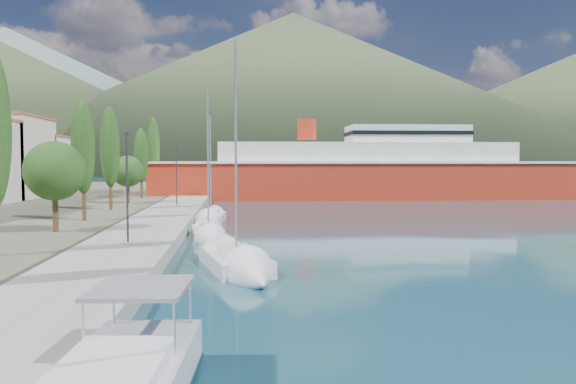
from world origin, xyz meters
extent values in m
plane|color=#174151|center=(0.00, 120.00, 0.00)|extent=(1400.00, 1400.00, 0.00)
cube|color=gray|center=(-9.00, 26.00, 0.40)|extent=(5.00, 88.00, 0.80)
cone|color=slate|center=(-250.00, 620.00, 75.00)|extent=(640.00, 640.00, 150.00)
cone|color=slate|center=(80.00, 680.00, 90.00)|extent=(760.00, 760.00, 180.00)
cone|color=#3D4C2E|center=(40.00, 400.00, 57.50)|extent=(480.00, 480.00, 115.00)
cube|color=beige|center=(-32.00, 55.00, 5.70)|extent=(9.00, 13.00, 10.00)
cube|color=#9E5138|center=(-32.00, 55.00, 10.85)|extent=(9.20, 13.20, 0.30)
cube|color=white|center=(-32.00, 66.00, 4.70)|extent=(9.00, 10.00, 8.00)
cube|color=#9E5138|center=(-32.00, 66.00, 8.85)|extent=(9.20, 10.20, 0.30)
cylinder|color=#47301E|center=(-14.69, 19.25, 1.91)|extent=(0.36, 0.36, 2.42)
sphere|color=#244518|center=(-14.69, 19.25, 4.66)|extent=(3.87, 3.87, 3.87)
cylinder|color=#47301E|center=(-14.69, 26.16, 1.73)|extent=(0.30, 0.30, 2.05)
ellipsoid|color=#244518|center=(-14.69, 26.16, 6.39)|extent=(1.80, 1.80, 7.27)
cylinder|color=#47301E|center=(-14.69, 35.49, 1.76)|extent=(0.30, 0.30, 2.13)
ellipsoid|color=#244518|center=(-14.69, 35.49, 6.59)|extent=(1.80, 1.80, 7.54)
cylinder|color=#47301E|center=(-14.69, 43.93, 1.77)|extent=(0.36, 0.36, 2.13)
sphere|color=#244518|center=(-14.69, 43.93, 4.19)|extent=(3.41, 3.41, 3.41)
cylinder|color=#47301E|center=(-14.69, 52.76, 1.65)|extent=(0.30, 0.30, 1.91)
ellipsoid|color=#244518|center=(-14.69, 52.76, 5.99)|extent=(1.80, 1.80, 6.76)
cylinder|color=#47301E|center=(-14.69, 63.44, 1.89)|extent=(0.30, 0.30, 2.39)
ellipsoid|color=#244518|center=(-14.69, 63.44, 7.33)|extent=(1.80, 1.80, 8.47)
cylinder|color=#2D2D33|center=(-9.00, 13.36, 3.80)|extent=(0.12, 0.12, 6.00)
cube|color=#2D2D33|center=(-9.00, 13.61, 6.80)|extent=(0.15, 0.50, 0.12)
cylinder|color=#2D2D33|center=(-9.00, 39.41, 3.80)|extent=(0.12, 0.12, 6.00)
cube|color=#2D2D33|center=(-9.00, 39.66, 6.80)|extent=(0.15, 0.50, 0.12)
cube|color=silver|center=(-5.38, -7.57, 1.34)|extent=(2.13, 3.09, 0.37)
cube|color=slate|center=(-5.21, -5.21, 2.36)|extent=(2.29, 2.66, 0.09)
cube|color=silver|center=(-3.09, 9.16, 0.27)|extent=(3.82, 6.51, 0.98)
cube|color=silver|center=(-3.00, 8.76, 0.92)|extent=(2.01, 2.72, 0.38)
cylinder|color=silver|center=(-3.00, 8.76, 5.92)|extent=(0.12, 0.12, 10.31)
cone|color=silver|center=(-2.20, 5.35, 0.27)|extent=(3.08, 3.34, 2.50)
cube|color=silver|center=(-4.93, 20.64, 0.23)|extent=(2.68, 5.93, 0.81)
cube|color=silver|center=(-4.89, 20.26, 0.77)|extent=(1.49, 2.42, 0.32)
cylinder|color=silver|center=(-4.89, 20.26, 5.58)|extent=(0.12, 0.12, 9.91)
cone|color=silver|center=(-4.53, 16.99, 0.23)|extent=(2.35, 2.89, 2.07)
cube|color=silver|center=(-5.17, 31.29, 0.24)|extent=(2.54, 5.16, 0.86)
cube|color=silver|center=(-5.20, 30.95, 0.81)|extent=(1.46, 2.09, 0.33)
cylinder|color=silver|center=(-5.20, 30.95, 4.97)|extent=(0.12, 0.12, 8.61)
cone|color=silver|center=(-5.39, 28.08, 0.24)|extent=(2.36, 2.49, 2.20)
cube|color=#B02A17|center=(15.28, 60.91, 2.25)|extent=(59.76, 14.32, 5.73)
cube|color=silver|center=(15.28, 60.91, 5.12)|extent=(60.19, 14.70, 0.31)
cube|color=silver|center=(15.28, 60.91, 6.35)|extent=(41.30, 11.60, 3.07)
cube|color=silver|center=(21.42, 60.70, 9.11)|extent=(16.88, 8.18, 2.46)
cylinder|color=#B02A17|center=(7.10, 61.19, 9.83)|extent=(2.66, 2.66, 2.87)
camera|label=1|loc=(-3.02, -18.28, 5.28)|focal=35.00mm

